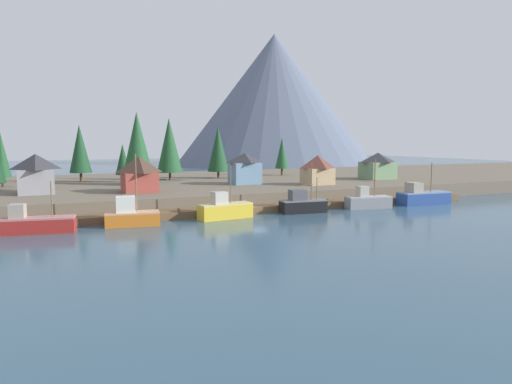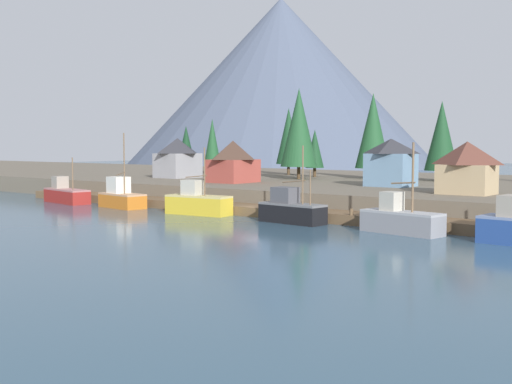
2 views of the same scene
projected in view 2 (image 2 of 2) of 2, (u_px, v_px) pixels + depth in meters
ground_plane at (348, 207)px, 84.55m from camera, size 400.00×400.00×1.00m
dock at (263, 211)px, 70.42m from camera, size 80.00×4.00×1.60m
shoreline_bank at (391, 189)px, 93.79m from camera, size 400.00×56.00×2.50m
mountain_west_peak at (281, 83)px, 228.49m from camera, size 108.92×108.92×58.59m
fishing_boat_red at (66, 194)px, 85.67m from camera, size 8.82×3.91×6.00m
fishing_boat_orange at (121, 197)px, 78.92m from camera, size 6.97×3.64×9.05m
fishing_boat_yellow at (198, 203)px, 71.19m from camera, size 7.73×3.32×7.34m
fishing_boat_black at (291, 210)px, 63.65m from camera, size 7.09×2.99×7.56m
fishing_boat_grey at (401, 220)px, 56.13m from camera, size 7.56×3.49×7.85m
house_grey at (178, 157)px, 101.40m from camera, size 5.35×6.20×6.16m
house_red at (233, 161)px, 88.74m from camera, size 5.40×6.07×5.70m
house_tan at (467, 167)px, 67.65m from camera, size 5.54×4.40×5.49m
house_blue at (391, 162)px, 80.27m from camera, size 5.56×4.67×5.89m
conifer_near_left at (212, 142)px, 116.01m from camera, size 3.02×3.02×9.75m
conifer_near_right at (289, 136)px, 111.21m from camera, size 4.26×4.26×11.39m
conifer_mid_left at (186, 147)px, 111.83m from camera, size 3.38×3.38×8.40m
conifer_mid_right at (442, 136)px, 91.87m from camera, size 4.69×4.69×11.31m
conifer_back_right at (373, 131)px, 98.45m from camera, size 5.28×5.28×12.93m
conifer_centre at (299, 127)px, 97.07m from camera, size 5.48×5.48×13.55m
conifer_far_left at (315, 149)px, 103.77m from camera, size 2.96×2.96×7.57m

